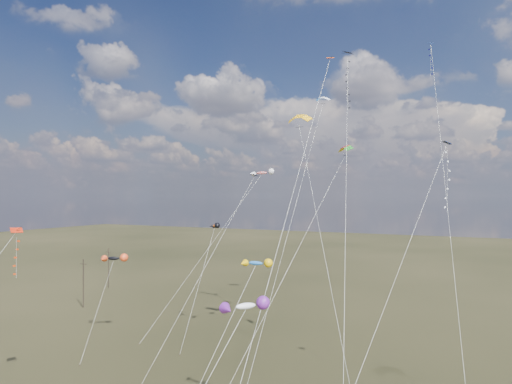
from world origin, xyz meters
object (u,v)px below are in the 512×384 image
at_px(utility_pole_near, 83,283).
at_px(utility_pole_far, 109,267).
at_px(novelty_black_orange, 113,258).
at_px(diamond_black_high, 348,93).
at_px(parafoil_yellow, 300,117).

bearing_deg(utility_pole_near, utility_pole_far, 119.74).
distance_m(utility_pole_near, novelty_black_orange, 21.05).
bearing_deg(novelty_black_orange, diamond_black_high, 10.13).
bearing_deg(parafoil_yellow, diamond_black_high, 0.42).
relative_size(utility_pole_far, parafoil_yellow, 0.28).
bearing_deg(utility_pole_near, parafoil_yellow, -7.89).
bearing_deg(utility_pole_near, diamond_black_high, -6.88).
bearing_deg(utility_pole_far, novelty_black_orange, -44.93).
relative_size(utility_pole_far, novelty_black_orange, 0.72).
height_order(diamond_black_high, novelty_black_orange, diamond_black_high).
bearing_deg(novelty_black_orange, utility_pole_far, 135.07).
height_order(utility_pole_near, parafoil_yellow, parafoil_yellow).
distance_m(utility_pole_far, novelty_black_orange, 35.73).
bearing_deg(parafoil_yellow, novelty_black_orange, -167.59).
xyz_separation_m(utility_pole_far, novelty_black_orange, (24.88, -24.82, 6.40)).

